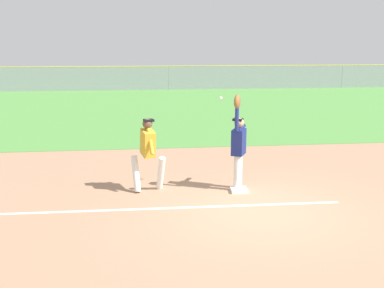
{
  "coord_description": "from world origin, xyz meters",
  "views": [
    {
      "loc": [
        -2.44,
        -8.9,
        3.41
      ],
      "look_at": [
        -1.15,
        1.94,
        1.05
      ],
      "focal_mm": 43.78,
      "sensor_mm": 36.0,
      "label": 1
    }
  ],
  "objects_px": {
    "fielder": "(238,143)",
    "baseball": "(221,98)",
    "parked_car_white": "(14,78)",
    "parked_car_red": "(90,78)",
    "first_base": "(239,190)",
    "runner": "(148,150)",
    "parked_car_black": "(168,77)",
    "parked_car_blue": "(239,77)",
    "parked_car_green": "(309,76)"
  },
  "relations": [
    {
      "from": "fielder",
      "to": "parked_car_green",
      "type": "bearing_deg",
      "value": -87.14
    },
    {
      "from": "parked_car_black",
      "to": "parked_car_white",
      "type": "bearing_deg",
      "value": -178.0
    },
    {
      "from": "fielder",
      "to": "parked_car_black",
      "type": "distance_m",
      "value": 27.98
    },
    {
      "from": "parked_car_white",
      "to": "parked_car_green",
      "type": "xyz_separation_m",
      "value": [
        24.5,
        0.02,
        0.0
      ]
    },
    {
      "from": "first_base",
      "to": "parked_car_green",
      "type": "height_order",
      "value": "parked_car_green"
    },
    {
      "from": "runner",
      "to": "baseball",
      "type": "bearing_deg",
      "value": -11.26
    },
    {
      "from": "fielder",
      "to": "parked_car_green",
      "type": "height_order",
      "value": "fielder"
    },
    {
      "from": "first_base",
      "to": "baseball",
      "type": "relative_size",
      "value": 5.14
    },
    {
      "from": "parked_car_blue",
      "to": "runner",
      "type": "bearing_deg",
      "value": -104.21
    },
    {
      "from": "fielder",
      "to": "runner",
      "type": "height_order",
      "value": "fielder"
    },
    {
      "from": "baseball",
      "to": "parked_car_red",
      "type": "bearing_deg",
      "value": 101.51
    },
    {
      "from": "fielder",
      "to": "parked_car_blue",
      "type": "distance_m",
      "value": 28.44
    },
    {
      "from": "first_base",
      "to": "fielder",
      "type": "relative_size",
      "value": 0.17
    },
    {
      "from": "parked_car_red",
      "to": "parked_car_blue",
      "type": "bearing_deg",
      "value": -4.86
    },
    {
      "from": "parked_car_white",
      "to": "parked_car_red",
      "type": "distance_m",
      "value": 6.09
    },
    {
      "from": "first_base",
      "to": "parked_car_green",
      "type": "distance_m",
      "value": 31.33
    },
    {
      "from": "parked_car_white",
      "to": "parked_car_blue",
      "type": "bearing_deg",
      "value": -0.75
    },
    {
      "from": "parked_car_black",
      "to": "parked_car_green",
      "type": "xyz_separation_m",
      "value": [
        12.18,
        0.59,
        0.0
      ]
    },
    {
      "from": "first_base",
      "to": "runner",
      "type": "distance_m",
      "value": 2.33
    },
    {
      "from": "parked_car_white",
      "to": "parked_car_red",
      "type": "relative_size",
      "value": 0.98
    },
    {
      "from": "parked_car_white",
      "to": "runner",
      "type": "bearing_deg",
      "value": -69.05
    },
    {
      "from": "parked_car_blue",
      "to": "baseball",
      "type": "bearing_deg",
      "value": -100.93
    },
    {
      "from": "baseball",
      "to": "first_base",
      "type": "bearing_deg",
      "value": -46.04
    },
    {
      "from": "fielder",
      "to": "baseball",
      "type": "bearing_deg",
      "value": -3.41
    },
    {
      "from": "runner",
      "to": "baseball",
      "type": "distance_m",
      "value": 2.07
    },
    {
      "from": "parked_car_white",
      "to": "parked_car_blue",
      "type": "distance_m",
      "value": 18.18
    },
    {
      "from": "runner",
      "to": "parked_car_black",
      "type": "bearing_deg",
      "value": 71.15
    },
    {
      "from": "parked_car_black",
      "to": "parked_car_blue",
      "type": "xyz_separation_m",
      "value": [
        5.84,
        -0.2,
        0.0
      ]
    },
    {
      "from": "parked_car_white",
      "to": "parked_car_red",
      "type": "height_order",
      "value": "same"
    },
    {
      "from": "parked_car_red",
      "to": "parked_car_black",
      "type": "bearing_deg",
      "value": -2.99
    },
    {
      "from": "parked_car_red",
      "to": "baseball",
      "type": "bearing_deg",
      "value": -83.38
    },
    {
      "from": "first_base",
      "to": "parked_car_black",
      "type": "relative_size",
      "value": 0.08
    },
    {
      "from": "fielder",
      "to": "parked_car_white",
      "type": "height_order",
      "value": "fielder"
    },
    {
      "from": "first_base",
      "to": "parked_car_white",
      "type": "distance_m",
      "value": 31.14
    },
    {
      "from": "fielder",
      "to": "runner",
      "type": "xyz_separation_m",
      "value": [
        -2.1,
        0.14,
        -0.12
      ]
    },
    {
      "from": "first_base",
      "to": "baseball",
      "type": "distance_m",
      "value": 2.19
    },
    {
      "from": "first_base",
      "to": "runner",
      "type": "relative_size",
      "value": 0.22
    },
    {
      "from": "parked_car_red",
      "to": "parked_car_black",
      "type": "height_order",
      "value": "same"
    },
    {
      "from": "parked_car_red",
      "to": "parked_car_black",
      "type": "xyz_separation_m",
      "value": [
        6.28,
        0.21,
        0.0
      ]
    },
    {
      "from": "runner",
      "to": "parked_car_white",
      "type": "bearing_deg",
      "value": 95.34
    },
    {
      "from": "fielder",
      "to": "baseball",
      "type": "height_order",
      "value": "fielder"
    },
    {
      "from": "runner",
      "to": "parked_car_red",
      "type": "distance_m",
      "value": 27.89
    },
    {
      "from": "baseball",
      "to": "parked_car_red",
      "type": "distance_m",
      "value": 28.14
    },
    {
      "from": "fielder",
      "to": "first_base",
      "type": "bearing_deg",
      "value": 114.83
    },
    {
      "from": "fielder",
      "to": "parked_car_green",
      "type": "relative_size",
      "value": 0.51
    },
    {
      "from": "fielder",
      "to": "baseball",
      "type": "xyz_separation_m",
      "value": [
        -0.39,
        0.22,
        1.04
      ]
    },
    {
      "from": "parked_car_green",
      "to": "runner",
      "type": "bearing_deg",
      "value": -119.32
    },
    {
      "from": "parked_car_red",
      "to": "parked_car_black",
      "type": "relative_size",
      "value": 1.0
    },
    {
      "from": "fielder",
      "to": "parked_car_red",
      "type": "xyz_separation_m",
      "value": [
        -6.0,
        27.76,
        -0.45
      ]
    },
    {
      "from": "parked_car_red",
      "to": "first_base",
      "type": "bearing_deg",
      "value": -82.79
    }
  ]
}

